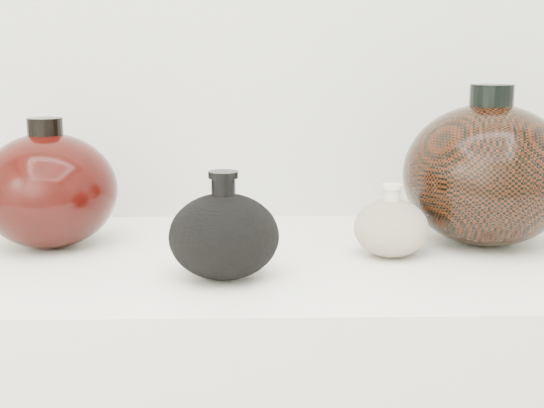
{
  "coord_description": "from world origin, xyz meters",
  "views": [
    {
      "loc": [
        -0.02,
        -0.06,
        1.18
      ],
      "look_at": [
        0.0,
        0.92,
        0.98
      ],
      "focal_mm": 50.0,
      "sensor_mm": 36.0,
      "label": 1
    }
  ],
  "objects_px": {
    "black_gourd_vase": "(224,235)",
    "cream_gourd_vase": "(391,227)",
    "left_round_pot": "(49,190)",
    "right_round_pot": "(487,174)"
  },
  "relations": [
    {
      "from": "black_gourd_vase",
      "to": "cream_gourd_vase",
      "type": "relative_size",
      "value": 1.44
    },
    {
      "from": "left_round_pot",
      "to": "right_round_pot",
      "type": "height_order",
      "value": "right_round_pot"
    },
    {
      "from": "cream_gourd_vase",
      "to": "left_round_pot",
      "type": "xyz_separation_m",
      "value": [
        -0.48,
        0.06,
        0.04
      ]
    },
    {
      "from": "left_round_pot",
      "to": "black_gourd_vase",
      "type": "bearing_deg",
      "value": -31.99
    },
    {
      "from": "black_gourd_vase",
      "to": "left_round_pot",
      "type": "bearing_deg",
      "value": 148.01
    },
    {
      "from": "cream_gourd_vase",
      "to": "left_round_pot",
      "type": "distance_m",
      "value": 0.49
    },
    {
      "from": "black_gourd_vase",
      "to": "left_round_pot",
      "type": "xyz_separation_m",
      "value": [
        -0.25,
        0.16,
        0.03
      ]
    },
    {
      "from": "cream_gourd_vase",
      "to": "black_gourd_vase",
      "type": "bearing_deg",
      "value": -156.92
    },
    {
      "from": "black_gourd_vase",
      "to": "cream_gourd_vase",
      "type": "xyz_separation_m",
      "value": [
        0.22,
        0.1,
        -0.01
      ]
    },
    {
      "from": "black_gourd_vase",
      "to": "right_round_pot",
      "type": "height_order",
      "value": "right_round_pot"
    }
  ]
}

